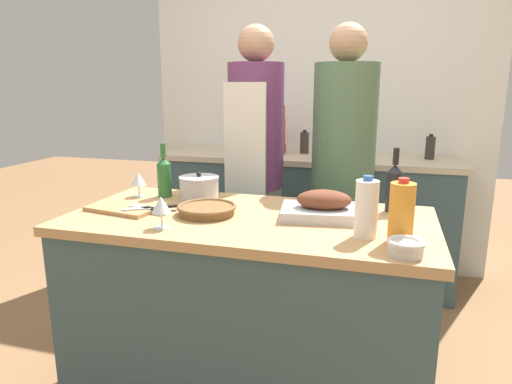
# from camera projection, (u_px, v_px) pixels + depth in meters

# --- Properties ---
(kitchen_island) EXTENTS (1.54, 0.76, 0.89)m
(kitchen_island) POSITION_uv_depth(u_px,v_px,m) (249.00, 312.00, 2.04)
(kitchen_island) COLOR #3D565B
(kitchen_island) RESTS_ON ground_plane
(back_counter) EXTENTS (2.13, 0.60, 0.94)m
(back_counter) POSITION_uv_depth(u_px,v_px,m) (307.00, 216.00, 3.43)
(back_counter) COLOR #3D565B
(back_counter) RESTS_ON ground_plane
(back_wall) EXTENTS (2.63, 0.10, 2.55)m
(back_wall) POSITION_uv_depth(u_px,v_px,m) (317.00, 106.00, 3.58)
(back_wall) COLOR silver
(back_wall) RESTS_ON ground_plane
(roasting_pan) EXTENTS (0.38, 0.28, 0.12)m
(roasting_pan) POSITION_uv_depth(u_px,v_px,m) (324.00, 207.00, 1.90)
(roasting_pan) COLOR #BCBCC1
(roasting_pan) RESTS_ON kitchen_island
(wicker_basket) EXTENTS (0.26, 0.26, 0.04)m
(wicker_basket) POSITION_uv_depth(u_px,v_px,m) (207.00, 209.00, 1.96)
(wicker_basket) COLOR brown
(wicker_basket) RESTS_ON kitchen_island
(cutting_board) EXTENTS (0.34, 0.22, 0.02)m
(cutting_board) POSITION_uv_depth(u_px,v_px,m) (123.00, 209.00, 2.02)
(cutting_board) COLOR #AD7F51
(cutting_board) RESTS_ON kitchen_island
(stock_pot) EXTENTS (0.19, 0.19, 0.14)m
(stock_pot) POSITION_uv_depth(u_px,v_px,m) (199.00, 188.00, 2.21)
(stock_pot) COLOR #B7B7BC
(stock_pot) RESTS_ON kitchen_island
(mixing_bowl) EXTENTS (0.12, 0.12, 0.05)m
(mixing_bowl) POSITION_uv_depth(u_px,v_px,m) (406.00, 247.00, 1.48)
(mixing_bowl) COLOR beige
(mixing_bowl) RESTS_ON kitchen_island
(juice_jug) EXTENTS (0.09, 0.09, 0.23)m
(juice_jug) POSITION_uv_depth(u_px,v_px,m) (401.00, 213.00, 1.59)
(juice_jug) COLOR orange
(juice_jug) RESTS_ON kitchen_island
(milk_jug) EXTENTS (0.08, 0.08, 0.23)m
(milk_jug) POSITION_uv_depth(u_px,v_px,m) (366.00, 209.00, 1.65)
(milk_jug) COLOR white
(milk_jug) RESTS_ON kitchen_island
(wine_bottle_green) EXTENTS (0.07, 0.07, 0.27)m
(wine_bottle_green) POSITION_uv_depth(u_px,v_px,m) (164.00, 176.00, 2.26)
(wine_bottle_green) COLOR #28662D
(wine_bottle_green) RESTS_ON kitchen_island
(wine_bottle_dark) EXTENTS (0.07, 0.07, 0.28)m
(wine_bottle_dark) POSITION_uv_depth(u_px,v_px,m) (394.00, 187.00, 1.99)
(wine_bottle_dark) COLOR black
(wine_bottle_dark) RESTS_ON kitchen_island
(wine_glass_left) EXTENTS (0.08, 0.08, 0.12)m
(wine_glass_left) POSITION_uv_depth(u_px,v_px,m) (138.00, 180.00, 2.26)
(wine_glass_left) COLOR silver
(wine_glass_left) RESTS_ON kitchen_island
(wine_glass_right) EXTENTS (0.08, 0.08, 0.13)m
(wine_glass_right) POSITION_uv_depth(u_px,v_px,m) (161.00, 206.00, 1.76)
(wine_glass_right) COLOR silver
(wine_glass_right) RESTS_ON kitchen_island
(knife_chef) EXTENTS (0.22, 0.16, 0.01)m
(knife_chef) POSITION_uv_depth(u_px,v_px,m) (153.00, 207.00, 1.99)
(knife_chef) COLOR #B7B7BC
(knife_chef) RESTS_ON cutting_board
(knife_paring) EXTENTS (0.19, 0.06, 0.01)m
(knife_paring) POSITION_uv_depth(u_px,v_px,m) (150.00, 208.00, 1.98)
(knife_paring) COLOR #B7B7BC
(knife_paring) RESTS_ON cutting_board
(stand_mixer) EXTENTS (0.18, 0.14, 0.35)m
(stand_mixer) POSITION_uv_depth(u_px,v_px,m) (272.00, 134.00, 3.37)
(stand_mixer) COLOR #B22323
(stand_mixer) RESTS_ON back_counter
(condiment_bottle_tall) EXTENTS (0.05, 0.05, 0.13)m
(condiment_bottle_tall) POSITION_uv_depth(u_px,v_px,m) (243.00, 144.00, 3.49)
(condiment_bottle_tall) COLOR maroon
(condiment_bottle_tall) RESTS_ON back_counter
(condiment_bottle_short) EXTENTS (0.06, 0.06, 0.17)m
(condiment_bottle_short) POSITION_uv_depth(u_px,v_px,m) (430.00, 148.00, 3.13)
(condiment_bottle_short) COLOR #332D28
(condiment_bottle_short) RESTS_ON back_counter
(condiment_bottle_extra) EXTENTS (0.07, 0.07, 0.17)m
(condiment_bottle_extra) POSITION_uv_depth(u_px,v_px,m) (304.00, 143.00, 3.40)
(condiment_bottle_extra) COLOR #332D28
(condiment_bottle_extra) RESTS_ON back_counter
(person_cook_aproned) EXTENTS (0.32, 0.34, 1.76)m
(person_cook_aproned) POSITION_uv_depth(u_px,v_px,m) (256.00, 163.00, 2.67)
(person_cook_aproned) COLOR beige
(person_cook_aproned) RESTS_ON ground_plane
(person_cook_guest) EXTENTS (0.35, 0.35, 1.76)m
(person_cook_guest) POSITION_uv_depth(u_px,v_px,m) (343.00, 169.00, 2.55)
(person_cook_guest) COLOR beige
(person_cook_guest) RESTS_ON ground_plane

